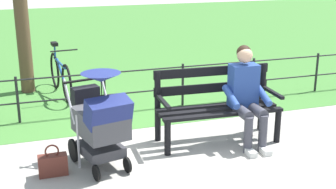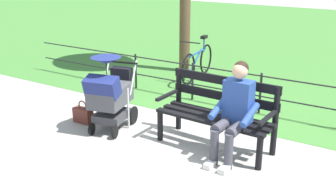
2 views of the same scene
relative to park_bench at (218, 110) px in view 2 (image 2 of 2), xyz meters
name	(u,v)px [view 2 (image 2 of 2)]	position (x,y,z in m)	size (l,w,h in m)	color
ground_plane	(178,139)	(0.56, 0.12, -0.53)	(60.00, 60.00, 0.00)	#ADA89E
grass_lawn	(317,39)	(0.56, -8.68, -0.52)	(40.00, 16.00, 0.01)	#478438
park_bench	(218,110)	(0.00, 0.00, 0.00)	(1.62, 0.67, 0.96)	black
person_on_bench	(234,109)	(-0.32, 0.22, 0.15)	(0.55, 0.74, 1.28)	#42424C
stroller	(110,93)	(1.59, 0.36, 0.07)	(0.68, 0.97, 1.15)	black
handbag	(83,115)	(2.15, 0.38, -0.40)	(0.32, 0.14, 0.37)	brown
park_fence	(253,88)	(0.05, -1.48, -0.10)	(8.97, 0.04, 0.70)	black
bicycle	(198,62)	(1.74, -2.71, -0.16)	(0.44, 1.66, 0.89)	black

